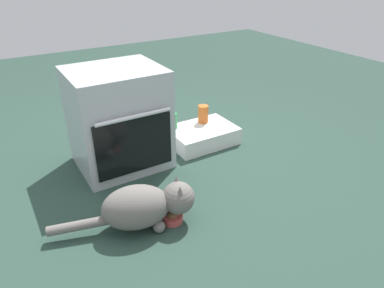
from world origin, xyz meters
name	(u,v)px	position (x,y,z in m)	size (l,w,h in m)	color
ground	(158,191)	(0.00, 0.00, 0.00)	(8.00, 8.00, 0.00)	#284238
oven	(119,119)	(-0.05, 0.44, 0.34)	(0.59, 0.55, 0.68)	#B7BABF
pantry_cabinet	(202,135)	(0.59, 0.40, 0.06)	(0.50, 0.35, 0.13)	white
food_bowl	(172,217)	(-0.05, -0.29, 0.03)	(0.12, 0.12, 0.07)	#C64C47
cat	(144,206)	(-0.19, -0.25, 0.14)	(0.75, 0.33, 0.26)	slate
soda_can	(173,121)	(0.39, 0.51, 0.19)	(0.07, 0.07, 0.12)	green
sauce_jar	(203,114)	(0.65, 0.49, 0.20)	(0.08, 0.08, 0.14)	#D16023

